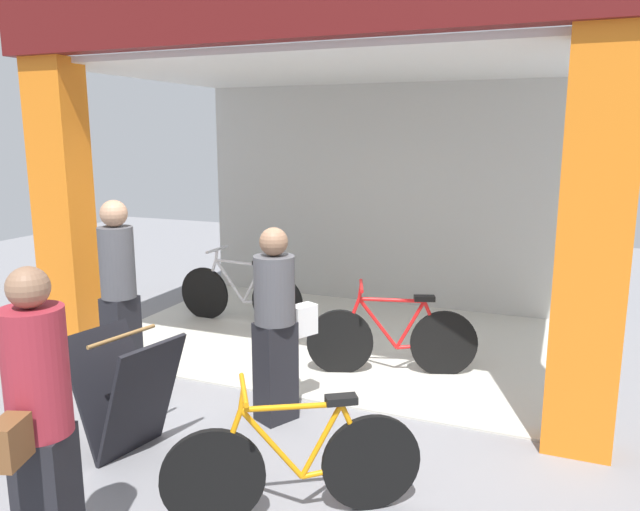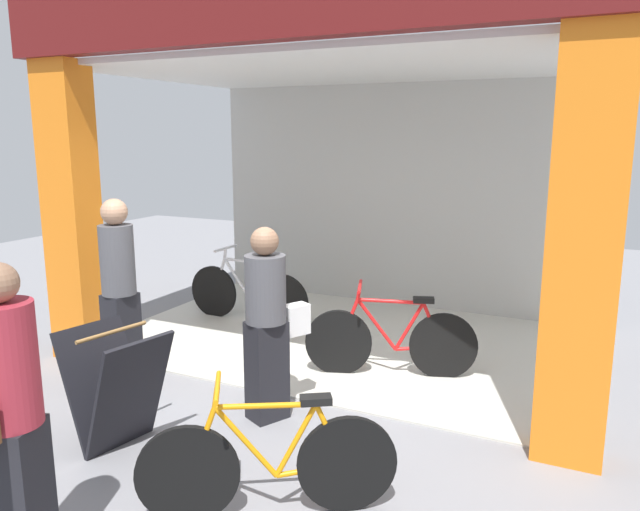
% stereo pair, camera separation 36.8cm
% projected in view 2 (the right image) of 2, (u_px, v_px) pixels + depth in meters
% --- Properties ---
extents(ground_plane, '(18.67, 18.67, 0.00)m').
position_uv_depth(ground_plane, '(280.00, 396.00, 5.53)').
color(ground_plane, gray).
rests_on(ground_plane, ground).
extents(shop_facade, '(5.53, 3.69, 3.79)m').
position_uv_depth(shop_facade, '(354.00, 163.00, 6.63)').
color(shop_facade, beige).
rests_on(shop_facade, ground).
extents(bicycle_inside_0, '(1.71, 0.47, 0.94)m').
position_uv_depth(bicycle_inside_0, '(248.00, 293.00, 7.63)').
color(bicycle_inside_0, black).
rests_on(bicycle_inside_0, ground).
extents(bicycle_inside_1, '(1.59, 0.62, 0.92)m').
position_uv_depth(bicycle_inside_1, '(391.00, 341.00, 5.92)').
color(bicycle_inside_1, black).
rests_on(bicycle_inside_1, ground).
extents(bicycle_parked_0, '(1.38, 0.91, 0.89)m').
position_uv_depth(bicycle_parked_0, '(269.00, 464.00, 3.74)').
color(bicycle_parked_0, black).
rests_on(bicycle_parked_0, ground).
extents(sandwich_board_sign, '(0.80, 0.71, 0.92)m').
position_uv_depth(sandwich_board_sign, '(116.00, 389.00, 4.58)').
color(sandwich_board_sign, black).
rests_on(sandwich_board_sign, ground).
extents(pedestrian_0, '(0.47, 0.62, 1.62)m').
position_uv_depth(pedestrian_0, '(268.00, 322.00, 4.97)').
color(pedestrian_0, black).
rests_on(pedestrian_0, ground).
extents(pedestrian_1, '(0.35, 0.35, 1.77)m').
position_uv_depth(pedestrian_1, '(119.00, 291.00, 5.61)').
color(pedestrian_1, black).
rests_on(pedestrian_1, ground).
extents(pedestrian_2, '(0.39, 0.57, 1.73)m').
position_uv_depth(pedestrian_2, '(11.00, 424.00, 3.11)').
color(pedestrian_2, black).
rests_on(pedestrian_2, ground).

